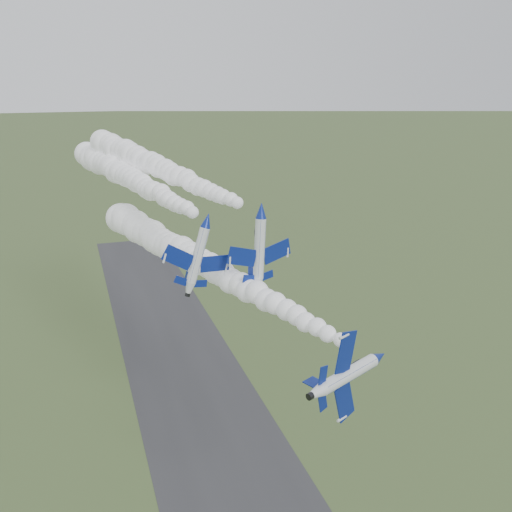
{
  "coord_description": "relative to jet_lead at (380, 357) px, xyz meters",
  "views": [
    {
      "loc": [
        -19.98,
        -54.57,
        60.93
      ],
      "look_at": [
        3.93,
        17.35,
        36.76
      ],
      "focal_mm": 40.0,
      "sensor_mm": 36.0,
      "label": 1
    }
  ],
  "objects": [
    {
      "name": "runway",
      "position": [
        -11.59,
        34.04,
        -30.45
      ],
      "size": [
        24.0,
        260.0,
        0.04
      ],
      "primitive_type": "cube",
      "color": "#2F2F31",
      "rests_on": "ground"
    },
    {
      "name": "jet_lead",
      "position": [
        0.0,
        0.0,
        0.0
      ],
      "size": [
        6.37,
        12.15,
        10.56
      ],
      "rotation": [
        0.0,
        1.53,
        0.41
      ],
      "color": "white"
    },
    {
      "name": "smoke_trail_jet_lead",
      "position": [
        -12.61,
        31.86,
        2.2
      ],
      "size": [
        30.42,
        59.86,
        5.72
      ],
      "primitive_type": null,
      "rotation": [
        0.0,
        0.0,
        0.41
      ],
      "color": "white"
    },
    {
      "name": "jet_pair_left",
      "position": [
        -14.29,
        22.19,
        11.77
      ],
      "size": [
        9.68,
        11.96,
        3.81
      ],
      "rotation": [
        0.0,
        0.3,
        0.15
      ],
      "color": "white"
    },
    {
      "name": "smoke_trail_jet_pair_left",
      "position": [
        -20.92,
        56.69,
        12.34
      ],
      "size": [
        15.35,
        65.2,
        5.51
      ],
      "primitive_type": null,
      "rotation": [
        0.0,
        0.0,
        0.15
      ],
      "color": "white"
    },
    {
      "name": "jet_pair_right",
      "position": [
        -6.6,
        22.08,
        12.6
      ],
      "size": [
        11.03,
        12.79,
        3.25
      ],
      "rotation": [
        0.0,
        0.05,
        0.31
      ],
      "color": "white"
    },
    {
      "name": "smoke_trail_jet_pair_right",
      "position": [
        -16.04,
        52.61,
        14.56
      ],
      "size": [
        22.61,
        56.39,
        5.26
      ],
      "primitive_type": null,
      "rotation": [
        0.0,
        0.0,
        0.31
      ],
      "color": "white"
    }
  ]
}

